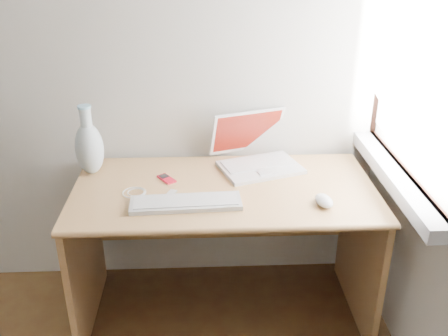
{
  "coord_description": "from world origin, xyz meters",
  "views": [
    {
      "loc": [
        0.87,
        -0.59,
        1.75
      ],
      "look_at": [
        0.96,
        1.35,
        0.82
      ],
      "focal_mm": 40.0,
      "sensor_mm": 36.0,
      "label": 1
    }
  ],
  "objects_px": {
    "desk": "(223,217)",
    "external_keyboard": "(186,203)",
    "vase": "(89,147)",
    "laptop": "(260,154)"
  },
  "relations": [
    {
      "from": "vase",
      "to": "external_keyboard",
      "type": "bearing_deg",
      "value": -35.88
    },
    {
      "from": "laptop",
      "to": "vase",
      "type": "bearing_deg",
      "value": 165.57
    },
    {
      "from": "desk",
      "to": "laptop",
      "type": "xyz_separation_m",
      "value": [
        0.18,
        0.15,
        0.26
      ]
    },
    {
      "from": "external_keyboard",
      "to": "vase",
      "type": "relative_size",
      "value": 1.41
    },
    {
      "from": "desk",
      "to": "external_keyboard",
      "type": "relative_size",
      "value": 2.87
    },
    {
      "from": "external_keyboard",
      "to": "vase",
      "type": "xyz_separation_m",
      "value": [
        -0.45,
        0.32,
        0.12
      ]
    },
    {
      "from": "vase",
      "to": "desk",
      "type": "bearing_deg",
      "value": -8.48
    },
    {
      "from": "external_keyboard",
      "to": "desk",
      "type": "bearing_deg",
      "value": 51.44
    },
    {
      "from": "desk",
      "to": "external_keyboard",
      "type": "xyz_separation_m",
      "value": [
        -0.17,
        -0.23,
        0.21
      ]
    },
    {
      "from": "desk",
      "to": "vase",
      "type": "height_order",
      "value": "vase"
    }
  ]
}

